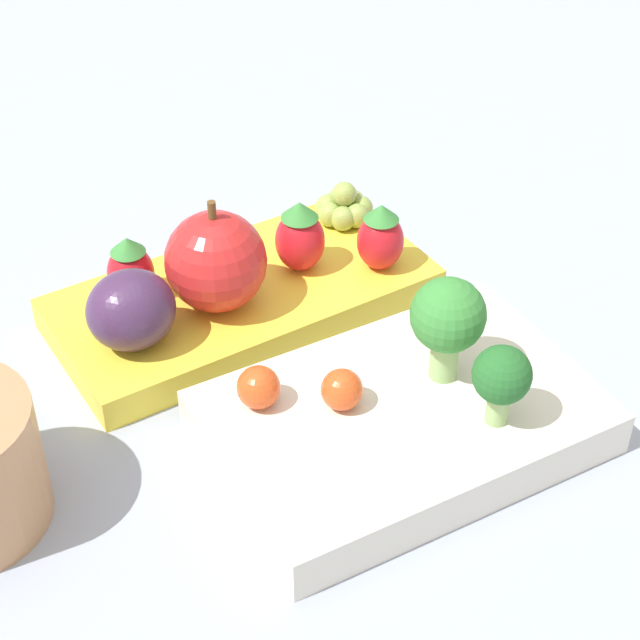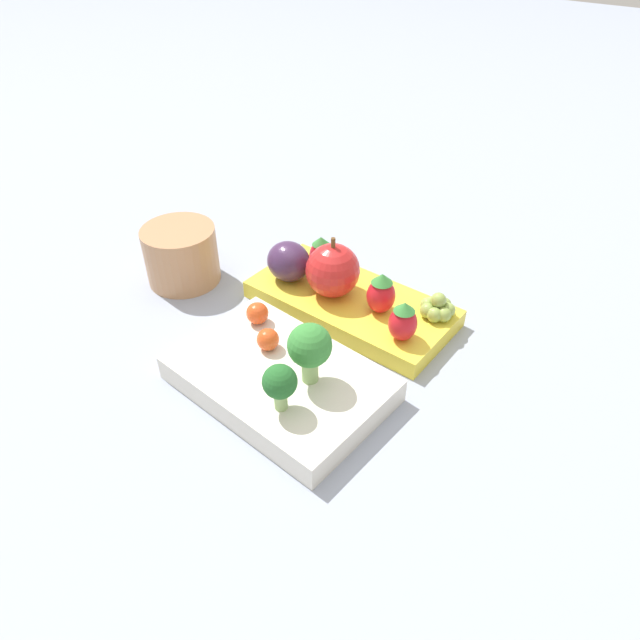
% 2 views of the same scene
% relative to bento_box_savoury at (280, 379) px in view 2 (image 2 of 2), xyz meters
% --- Properties ---
extents(ground_plane, '(4.00, 4.00, 0.00)m').
position_rel_bento_box_savoury_xyz_m(ground_plane, '(0.01, -0.07, -0.01)').
color(ground_plane, '#939EB2').
extents(bento_box_savoury, '(0.19, 0.14, 0.02)m').
position_rel_bento_box_savoury_xyz_m(bento_box_savoury, '(0.00, 0.00, 0.00)').
color(bento_box_savoury, silver).
rests_on(bento_box_savoury, ground_plane).
extents(bento_box_fruit, '(0.21, 0.11, 0.02)m').
position_rel_bento_box_savoury_xyz_m(bento_box_fruit, '(0.01, -0.13, -0.00)').
color(bento_box_fruit, yellow).
rests_on(bento_box_fruit, ground_plane).
extents(broccoli_floret_0, '(0.03, 0.03, 0.04)m').
position_rel_bento_box_savoury_xyz_m(broccoli_floret_0, '(-0.03, 0.03, 0.04)').
color(broccoli_floret_0, '#93B770').
rests_on(broccoli_floret_0, bento_box_savoury).
extents(broccoli_floret_1, '(0.04, 0.04, 0.06)m').
position_rel_bento_box_savoury_xyz_m(broccoli_floret_1, '(-0.03, -0.01, 0.05)').
color(broccoli_floret_1, '#93B770').
rests_on(broccoli_floret_1, bento_box_savoury).
extents(cherry_tomato_0, '(0.02, 0.02, 0.02)m').
position_rel_bento_box_savoury_xyz_m(cherry_tomato_0, '(0.03, -0.02, 0.02)').
color(cherry_tomato_0, '#DB4C1E').
rests_on(cherry_tomato_0, bento_box_savoury).
extents(cherry_tomato_1, '(0.02, 0.02, 0.02)m').
position_rel_bento_box_savoury_xyz_m(cherry_tomato_1, '(0.06, -0.04, 0.02)').
color(cherry_tomato_1, '#DB4C1E').
rests_on(cherry_tomato_1, bento_box_savoury).
extents(apple, '(0.06, 0.06, 0.07)m').
position_rel_bento_box_savoury_xyz_m(apple, '(0.03, -0.13, 0.03)').
color(apple, red).
rests_on(apple, bento_box_fruit).
extents(strawberry_0, '(0.03, 0.03, 0.04)m').
position_rel_bento_box_savoury_xyz_m(strawberry_0, '(0.07, -0.16, 0.03)').
color(strawberry_0, red).
rests_on(strawberry_0, bento_box_fruit).
extents(strawberry_1, '(0.03, 0.03, 0.04)m').
position_rel_bento_box_savoury_xyz_m(strawberry_1, '(-0.02, -0.13, 0.03)').
color(strawberry_1, red).
rests_on(strawberry_1, bento_box_fruit).
extents(strawberry_2, '(0.03, 0.03, 0.04)m').
position_rel_bento_box_savoury_xyz_m(strawberry_2, '(-0.06, -0.10, 0.03)').
color(strawberry_2, red).
rests_on(strawberry_2, bento_box_fruit).
extents(plum, '(0.05, 0.04, 0.04)m').
position_rel_bento_box_savoury_xyz_m(plum, '(0.08, -0.12, 0.03)').
color(plum, '#42284C').
rests_on(plum, bento_box_fruit).
extents(grape_cluster, '(0.03, 0.04, 0.03)m').
position_rel_bento_box_savoury_xyz_m(grape_cluster, '(-0.07, -0.16, 0.02)').
color(grape_cluster, '#8EA84C').
rests_on(grape_cluster, bento_box_fruit).
extents(drinking_cup, '(0.08, 0.08, 0.06)m').
position_rel_bento_box_savoury_xyz_m(drinking_cup, '(0.20, -0.07, 0.02)').
color(drinking_cup, tan).
rests_on(drinking_cup, ground_plane).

